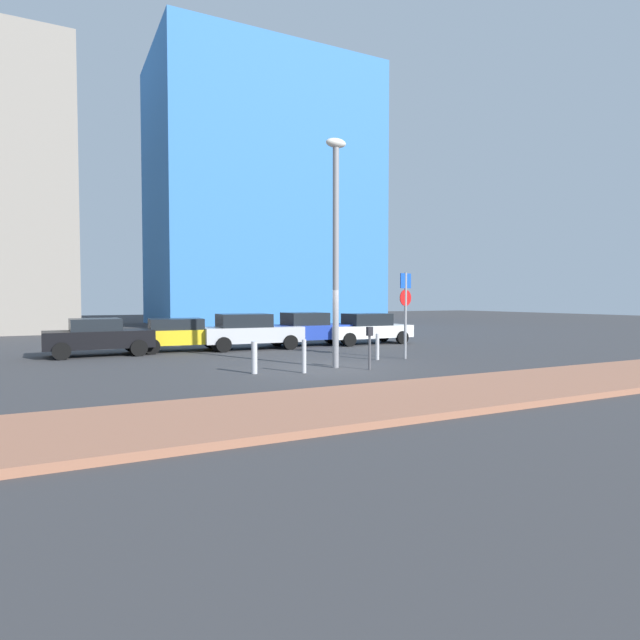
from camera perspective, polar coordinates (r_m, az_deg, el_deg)
The scene contains 14 objects.
ground_plane at distance 16.74m, azimuth 1.03°, elevation -5.30°, with size 120.00×120.00×0.00m, color #38383A.
sidewalk_brick at distance 12.20m, azimuth 13.39°, elevation -7.92°, with size 40.00×3.48×0.14m, color #9E664C.
parked_car_black at distance 22.00m, azimuth -23.15°, elevation -1.66°, with size 3.99×2.12×1.46m.
parked_car_yellow at distance 22.77m, azimuth -14.98°, elevation -1.45°, with size 4.04×2.22×1.39m.
parked_car_silver at distance 23.09m, azimuth -7.70°, elevation -1.19°, with size 4.44×2.31×1.56m.
parked_car_blue at distance 24.70m, azimuth -1.15°, elevation -0.98°, with size 4.34×2.12×1.56m.
parked_car_white at distance 25.65m, azimuth 5.20°, elevation -0.91°, with size 4.41×1.88×1.50m.
parking_sign_post at distance 19.45m, azimuth 9.35°, elevation 1.68°, with size 0.59×0.16×3.19m.
parking_meter at distance 16.35m, azimuth 5.46°, elevation -2.40°, with size 0.18×0.14×1.35m.
street_lamp at distance 16.84m, azimuth 1.74°, elevation 9.37°, with size 0.70×0.36×7.32m.
traffic_bollard_near at distance 19.05m, azimuth 6.30°, elevation -2.93°, with size 0.13×0.13×0.95m, color #B7B7BC.
traffic_bollard_mid at distance 15.58m, azimuth -7.22°, elevation -4.11°, with size 0.18×0.18×0.96m, color #B7B7BC.
traffic_bollard_far at distance 15.60m, azimuth -1.77°, elevation -3.99°, with size 0.14×0.14×1.01m, color #B7B7BC.
building_colorful_midrise at distance 47.97m, azimuth -6.47°, elevation 13.27°, with size 18.59×12.81×22.61m, color #3372BF.
Camera 1 is at (-7.78, -14.65, 2.24)m, focal length 29.19 mm.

